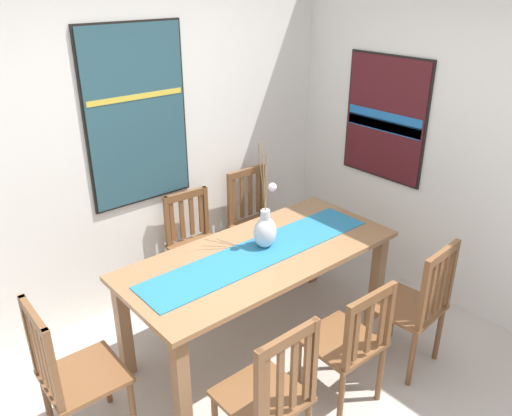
% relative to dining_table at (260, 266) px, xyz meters
% --- Properties ---
extents(wall_back, '(6.40, 0.12, 2.70)m').
position_rel_dining_table_xyz_m(wall_back, '(-0.27, 1.14, 0.71)').
color(wall_back, silver).
rests_on(wall_back, ground_plane).
extents(wall_side, '(0.12, 6.40, 2.70)m').
position_rel_dining_table_xyz_m(wall_side, '(1.59, -0.72, 0.71)').
color(wall_side, silver).
rests_on(wall_side, ground_plane).
extents(dining_table, '(1.93, 0.85, 0.75)m').
position_rel_dining_table_xyz_m(dining_table, '(0.00, 0.00, 0.00)').
color(dining_table, '#8E6642').
rests_on(dining_table, ground_plane).
extents(table_runner, '(1.78, 0.36, 0.01)m').
position_rel_dining_table_xyz_m(table_runner, '(0.00, 0.00, 0.11)').
color(table_runner, '#236B93').
rests_on(table_runner, dining_table).
extents(centerpiece_vase, '(0.19, 0.20, 0.75)m').
position_rel_dining_table_xyz_m(centerpiece_vase, '(0.08, 0.04, 0.24)').
color(centerpiece_vase, silver).
rests_on(centerpiece_vase, dining_table).
extents(chair_0, '(0.42, 0.42, 0.96)m').
position_rel_dining_table_xyz_m(chair_0, '(-0.64, -0.81, -0.15)').
color(chair_0, brown).
rests_on(chair_0, ground_plane).
extents(chair_1, '(0.43, 0.43, 0.93)m').
position_rel_dining_table_xyz_m(chair_1, '(0.65, 0.81, -0.16)').
color(chair_1, brown).
rests_on(chair_1, ground_plane).
extents(chair_2, '(0.43, 0.43, 0.88)m').
position_rel_dining_table_xyz_m(chair_2, '(0.03, -0.78, -0.18)').
color(chair_2, brown).
rests_on(chair_2, ground_plane).
extents(chair_3, '(0.44, 0.44, 0.88)m').
position_rel_dining_table_xyz_m(chair_3, '(0.03, 0.83, -0.18)').
color(chair_3, brown).
rests_on(chair_3, ground_plane).
extents(chair_4, '(0.43, 0.43, 0.96)m').
position_rel_dining_table_xyz_m(chair_4, '(-1.36, 0.00, -0.15)').
color(chair_4, brown).
rests_on(chair_4, ground_plane).
extents(chair_5, '(0.45, 0.45, 0.95)m').
position_rel_dining_table_xyz_m(chair_5, '(0.63, -0.84, -0.15)').
color(chair_5, brown).
rests_on(chair_5, ground_plane).
extents(painting_on_back_wall, '(0.81, 0.05, 1.32)m').
position_rel_dining_table_xyz_m(painting_on_back_wall, '(-0.27, 1.07, 0.88)').
color(painting_on_back_wall, black).
extents(painting_on_side_wall, '(0.05, 0.78, 1.03)m').
position_rel_dining_table_xyz_m(painting_on_side_wall, '(1.52, 0.18, 0.74)').
color(painting_on_side_wall, black).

